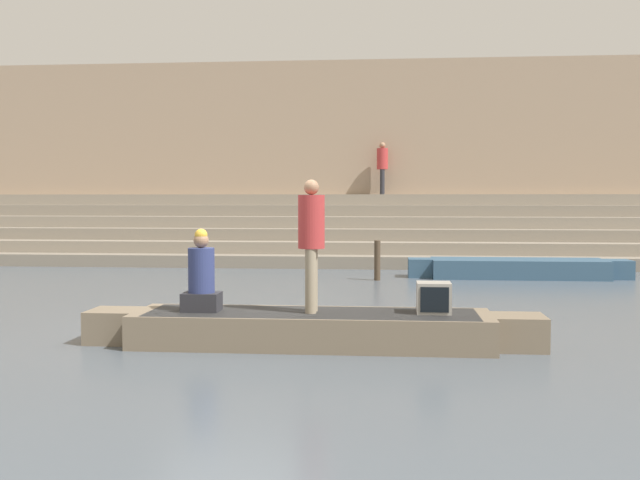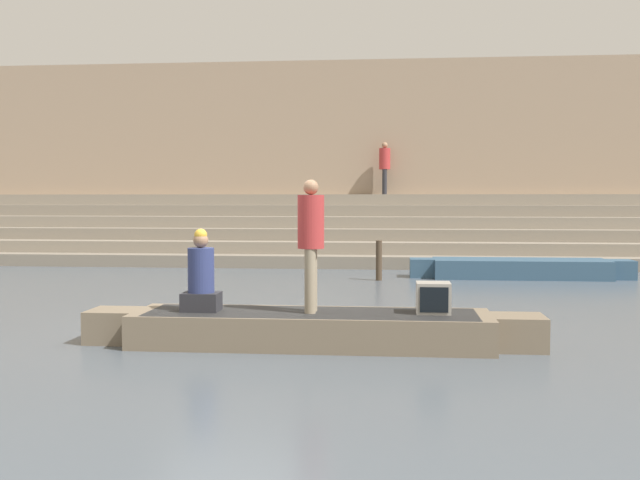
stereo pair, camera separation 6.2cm
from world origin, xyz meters
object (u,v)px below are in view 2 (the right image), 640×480
at_px(person_rowing, 201,278).
at_px(tv_set, 433,298).
at_px(mooring_post, 379,260).
at_px(moored_boat_shore, 520,268).
at_px(person_standing, 311,236).
at_px(person_on_steps, 385,165).
at_px(rowboat_main, 311,328).

height_order(person_rowing, tv_set, person_rowing).
relative_size(person_rowing, tv_set, 2.49).
xyz_separation_m(tv_set, mooring_post, (-0.88, 7.95, -0.17)).
distance_m(person_rowing, moored_boat_shore, 10.62).
distance_m(tv_set, mooring_post, 8.00).
bearing_deg(person_rowing, person_standing, -6.95).
bearing_deg(person_rowing, person_on_steps, 73.06).
bearing_deg(tv_set, moored_boat_shore, 76.21).
xyz_separation_m(person_standing, moored_boat_shore, (4.20, 8.92, -1.22)).
distance_m(rowboat_main, person_standing, 1.23).
bearing_deg(person_on_steps, mooring_post, -1.76).
bearing_deg(person_rowing, mooring_post, 66.31).
bearing_deg(person_standing, rowboat_main, -87.30).
xyz_separation_m(rowboat_main, person_on_steps, (0.78, 14.74, 2.83)).
distance_m(person_rowing, tv_set, 3.12).
bearing_deg(moored_boat_shore, person_rowing, -127.26).
xyz_separation_m(rowboat_main, person_rowing, (-1.49, -0.01, 0.65)).
relative_size(tv_set, moored_boat_shore, 0.08).
relative_size(person_standing, tv_set, 3.95).
bearing_deg(moored_boat_shore, person_standing, -120.04).
bearing_deg(person_on_steps, person_standing, -4.46).
height_order(tv_set, person_on_steps, person_on_steps).
relative_size(moored_boat_shore, person_on_steps, 3.18).
xyz_separation_m(rowboat_main, mooring_post, (0.74, 8.03, 0.24)).
relative_size(tv_set, person_on_steps, 0.26).
bearing_deg(moored_boat_shore, tv_set, -111.06).
distance_m(person_standing, mooring_post, 8.11).
bearing_deg(moored_boat_shore, rowboat_main, -119.98).
height_order(moored_boat_shore, mooring_post, mooring_post).
bearing_deg(mooring_post, moored_boat_shore, 14.67).
bearing_deg(person_standing, person_rowing, 172.69).
bearing_deg(person_rowing, moored_boat_shore, 49.38).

